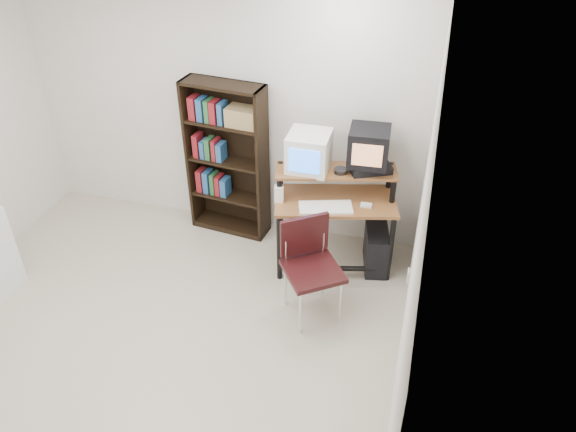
% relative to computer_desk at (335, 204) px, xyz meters
% --- Properties ---
extents(floor, '(4.00, 4.00, 0.01)m').
position_rel_computer_desk_xyz_m(floor, '(-1.25, -1.54, -0.68)').
color(floor, beige).
rests_on(floor, ground).
extents(ceiling, '(4.00, 4.00, 0.01)m').
position_rel_computer_desk_xyz_m(ceiling, '(-1.25, -1.54, 1.92)').
color(ceiling, white).
rests_on(ceiling, back_wall).
extents(back_wall, '(4.00, 0.01, 2.60)m').
position_rel_computer_desk_xyz_m(back_wall, '(-1.25, 0.46, 0.62)').
color(back_wall, silver).
rests_on(back_wall, floor).
extents(right_wall, '(0.01, 4.00, 2.60)m').
position_rel_computer_desk_xyz_m(right_wall, '(0.75, -1.54, 0.62)').
color(right_wall, silver).
rests_on(right_wall, floor).
extents(computer_desk, '(1.19, 0.80, 0.98)m').
position_rel_computer_desk_xyz_m(computer_desk, '(0.00, 0.00, 0.00)').
color(computer_desk, brown).
rests_on(computer_desk, floor).
extents(crt_monitor, '(0.37, 0.38, 0.35)m').
position_rel_computer_desk_xyz_m(crt_monitor, '(-0.27, 0.06, 0.47)').
color(crt_monitor, white).
rests_on(crt_monitor, computer_desk).
extents(vcr, '(0.44, 0.39, 0.08)m').
position_rel_computer_desk_xyz_m(vcr, '(0.26, 0.16, 0.33)').
color(vcr, black).
rests_on(vcr, computer_desk).
extents(crt_tv, '(0.37, 0.37, 0.33)m').
position_rel_computer_desk_xyz_m(crt_tv, '(0.24, 0.17, 0.54)').
color(crt_tv, black).
rests_on(crt_tv, vcr).
extents(cd_spindle, '(0.14, 0.14, 0.05)m').
position_rel_computer_desk_xyz_m(cd_spindle, '(0.02, 0.05, 0.32)').
color(cd_spindle, '#26262B').
rests_on(cd_spindle, computer_desk).
extents(keyboard, '(0.51, 0.34, 0.03)m').
position_rel_computer_desk_xyz_m(keyboard, '(-0.05, -0.18, 0.06)').
color(keyboard, white).
rests_on(keyboard, computer_desk).
extents(mousepad, '(0.22, 0.18, 0.01)m').
position_rel_computer_desk_xyz_m(mousepad, '(0.30, -0.05, 0.05)').
color(mousepad, black).
rests_on(mousepad, computer_desk).
extents(mouse, '(0.10, 0.06, 0.03)m').
position_rel_computer_desk_xyz_m(mouse, '(0.29, -0.05, 0.07)').
color(mouse, white).
rests_on(mouse, mousepad).
extents(desk_speaker, '(0.09, 0.09, 0.17)m').
position_rel_computer_desk_xyz_m(desk_speaker, '(-0.48, -0.17, 0.13)').
color(desk_speaker, white).
rests_on(desk_speaker, computer_desk).
extents(pc_tower, '(0.29, 0.48, 0.42)m').
position_rel_computer_desk_xyz_m(pc_tower, '(0.41, 0.05, -0.47)').
color(pc_tower, black).
rests_on(pc_tower, floor).
extents(school_chair, '(0.62, 0.62, 0.89)m').
position_rel_computer_desk_xyz_m(school_chair, '(-0.07, -0.69, -0.12)').
color(school_chair, black).
rests_on(school_chair, floor).
extents(bookshelf, '(0.83, 0.36, 1.61)m').
position_rel_computer_desk_xyz_m(bookshelf, '(-1.15, 0.32, 0.16)').
color(bookshelf, black).
rests_on(bookshelf, floor).
extents(wall_outlet, '(0.02, 0.08, 0.12)m').
position_rel_computer_desk_xyz_m(wall_outlet, '(0.74, -0.39, -0.38)').
color(wall_outlet, beige).
rests_on(wall_outlet, right_wall).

